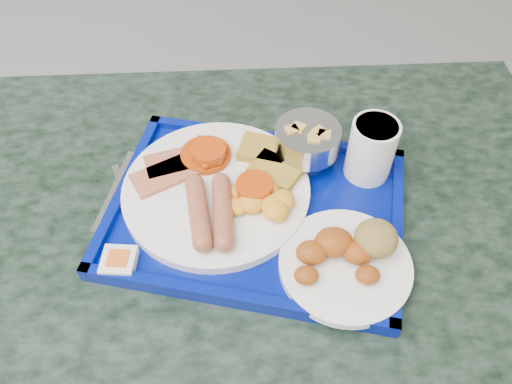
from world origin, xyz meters
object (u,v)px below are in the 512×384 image
table (230,284)px  tray (256,212)px  main_plate (223,188)px  bread_plate (349,256)px  fruit_bowl (308,140)px  juice_cup (372,148)px

table → tray: 0.19m
tray → main_plate: 0.06m
main_plate → bread_plate: bread_plate is taller
fruit_bowl → juice_cup: size_ratio=1.02×
tray → juice_cup: size_ratio=4.85×
tray → bread_plate: (0.12, -0.09, 0.02)m
table → juice_cup: juice_cup is taller
table → tray: tray is taller
table → juice_cup: 0.34m
juice_cup → table: bearing=-157.3°
fruit_bowl → juice_cup: bearing=-14.7°
main_plate → table: bearing=-86.3°
tray → bread_plate: bread_plate is taller
table → main_plate: 0.21m
bread_plate → juice_cup: bearing=73.3°
table → juice_cup: (0.22, 0.09, 0.24)m
table → tray: bearing=20.9°
table → fruit_bowl: bearing=42.9°
juice_cup → main_plate: bearing=-168.3°
main_plate → fruit_bowl: bearing=28.8°
tray → fruit_bowl: fruit_bowl is taller
bread_plate → fruit_bowl: (-0.04, 0.19, 0.03)m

